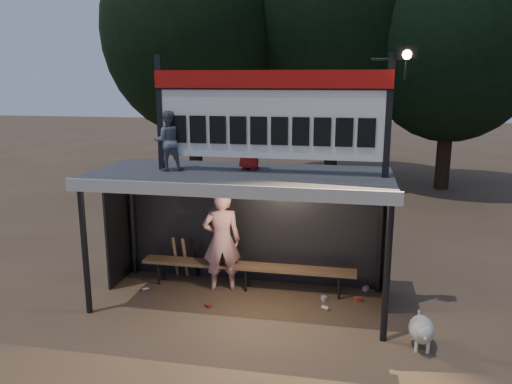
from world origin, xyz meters
TOP-DOWN VIEW (x-y plane):
  - ground at (0.00, 0.00)m, footprint 80.00×80.00m
  - player at (-0.45, 0.45)m, footprint 0.79×0.63m
  - child_a at (-1.21, -0.06)m, footprint 0.59×0.52m
  - child_b at (0.12, 0.26)m, footprint 0.55×0.45m
  - dugout_shelter at (0.00, 0.24)m, footprint 5.10×2.08m
  - scoreboard_assembly at (0.56, -0.01)m, footprint 4.10×0.27m
  - bench at (0.00, 0.55)m, footprint 4.00×0.35m
  - tree_left at (-4.00, 10.00)m, footprint 6.46×6.46m
  - tree_mid at (1.00, 11.50)m, footprint 7.22×7.22m
  - tree_right at (5.00, 10.50)m, footprint 6.08×6.08m
  - dog at (2.93, -1.01)m, footprint 0.36×0.81m
  - bats at (-1.30, 0.82)m, footprint 0.47×0.32m
  - litter at (0.84, 0.23)m, footprint 4.14×1.34m

SIDE VIEW (x-z plane):
  - ground at x=0.00m, z-range 0.00..0.00m
  - litter at x=0.84m, z-range 0.00..0.08m
  - dog at x=2.93m, z-range 0.03..0.53m
  - bats at x=-1.30m, z-range 0.01..0.85m
  - bench at x=0.00m, z-range 0.19..0.67m
  - player at x=-0.45m, z-range 0.00..1.91m
  - dugout_shelter at x=0.00m, z-range 0.69..3.01m
  - child_b at x=0.12m, z-range 2.32..3.29m
  - child_a at x=-1.21m, z-range 2.32..3.32m
  - scoreboard_assembly at x=0.56m, z-range 2.33..4.32m
  - tree_right at x=5.00m, z-range 0.83..9.55m
  - tree_left at x=-4.00m, z-range 0.88..10.15m
  - tree_mid at x=1.00m, z-range 0.99..11.34m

